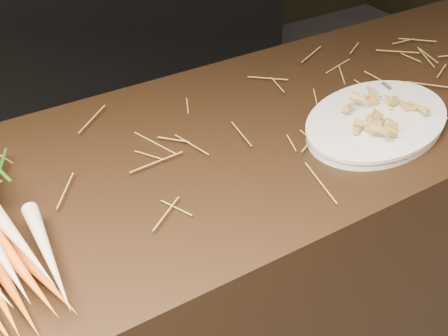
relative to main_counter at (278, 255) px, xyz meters
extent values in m
cube|color=black|center=(0.00, 0.00, 0.00)|extent=(2.40, 0.70, 0.90)
cube|color=black|center=(0.30, 1.88, -0.05)|extent=(1.80, 0.60, 0.80)
cone|color=orange|center=(-0.70, -0.17, 0.47)|extent=(0.06, 0.28, 0.04)
cone|color=orange|center=(-0.65, -0.16, 0.47)|extent=(0.10, 0.28, 0.04)
cone|color=orange|center=(-0.68, -0.18, 0.50)|extent=(0.08, 0.28, 0.04)
cone|color=beige|center=(-0.69, -0.17, 0.52)|extent=(0.05, 0.26, 0.04)
cone|color=beige|center=(-0.66, -0.16, 0.52)|extent=(0.07, 0.26, 0.05)
cone|color=beige|center=(-0.63, -0.18, 0.49)|extent=(0.05, 0.26, 0.03)
cube|color=silver|center=(0.30, -0.11, 0.47)|extent=(0.04, 0.15, 0.00)
camera|label=1|loc=(-0.72, -0.88, 1.15)|focal=45.00mm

